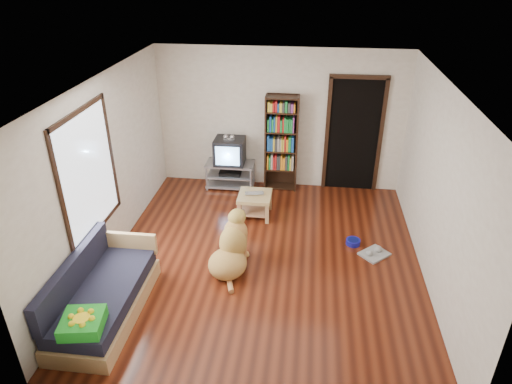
# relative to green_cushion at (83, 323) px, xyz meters

# --- Properties ---
(ground) EXTENTS (5.00, 5.00, 0.00)m
(ground) POSITION_rel_green_cushion_xyz_m (1.75, 2.06, -0.49)
(ground) COLOR #5F2310
(ground) RESTS_ON ground
(ceiling) EXTENTS (5.00, 5.00, 0.00)m
(ceiling) POSITION_rel_green_cushion_xyz_m (1.75, 2.06, 2.11)
(ceiling) COLOR white
(ceiling) RESTS_ON ground
(wall_back) EXTENTS (4.50, 0.00, 4.50)m
(wall_back) POSITION_rel_green_cushion_xyz_m (1.75, 4.56, 0.81)
(wall_back) COLOR silver
(wall_back) RESTS_ON ground
(wall_front) EXTENTS (4.50, 0.00, 4.50)m
(wall_front) POSITION_rel_green_cushion_xyz_m (1.75, -0.44, 0.81)
(wall_front) COLOR silver
(wall_front) RESTS_ON ground
(wall_left) EXTENTS (0.00, 5.00, 5.00)m
(wall_left) POSITION_rel_green_cushion_xyz_m (-0.50, 2.06, 0.81)
(wall_left) COLOR silver
(wall_left) RESTS_ON ground
(wall_right) EXTENTS (0.00, 5.00, 5.00)m
(wall_right) POSITION_rel_green_cushion_xyz_m (4.00, 2.06, 0.81)
(wall_right) COLOR silver
(wall_right) RESTS_ON ground
(green_cushion) EXTENTS (0.50, 0.50, 0.14)m
(green_cushion) POSITION_rel_green_cushion_xyz_m (0.00, 0.00, 0.00)
(green_cushion) COLOR green
(green_cushion) RESTS_ON sofa
(laptop) EXTENTS (0.35, 0.26, 0.02)m
(laptop) POSITION_rel_green_cushion_xyz_m (1.45, 3.27, -0.08)
(laptop) COLOR silver
(laptop) RESTS_ON coffee_table
(dog_bowl) EXTENTS (0.22, 0.22, 0.08)m
(dog_bowl) POSITION_rel_green_cushion_xyz_m (3.07, 2.61, -0.45)
(dog_bowl) COLOR #151694
(dog_bowl) RESTS_ON ground
(grey_rag) EXTENTS (0.51, 0.51, 0.03)m
(grey_rag) POSITION_rel_green_cushion_xyz_m (3.37, 2.36, -0.48)
(grey_rag) COLOR #A0A0A0
(grey_rag) RESTS_ON ground
(window) EXTENTS (0.03, 1.46, 1.70)m
(window) POSITION_rel_green_cushion_xyz_m (-0.48, 1.56, 1.01)
(window) COLOR white
(window) RESTS_ON wall_left
(doorway) EXTENTS (1.03, 0.05, 2.19)m
(doorway) POSITION_rel_green_cushion_xyz_m (3.10, 4.54, 0.63)
(doorway) COLOR black
(doorway) RESTS_ON wall_back
(tv_stand) EXTENTS (0.90, 0.45, 0.50)m
(tv_stand) POSITION_rel_green_cushion_xyz_m (0.85, 4.31, -0.22)
(tv_stand) COLOR #99999E
(tv_stand) RESTS_ON ground
(crt_tv) EXTENTS (0.55, 0.52, 0.58)m
(crt_tv) POSITION_rel_green_cushion_xyz_m (0.85, 4.34, 0.25)
(crt_tv) COLOR black
(crt_tv) RESTS_ON tv_stand
(bookshelf) EXTENTS (0.60, 0.30, 1.80)m
(bookshelf) POSITION_rel_green_cushion_xyz_m (1.80, 4.41, 0.51)
(bookshelf) COLOR black
(bookshelf) RESTS_ON ground
(sofa) EXTENTS (0.80, 1.80, 0.80)m
(sofa) POSITION_rel_green_cushion_xyz_m (-0.12, 0.68, -0.23)
(sofa) COLOR tan
(sofa) RESTS_ON ground
(coffee_table) EXTENTS (0.55, 0.55, 0.40)m
(coffee_table) POSITION_rel_green_cushion_xyz_m (1.45, 3.30, -0.21)
(coffee_table) COLOR tan
(coffee_table) RESTS_ON ground
(dog) EXTENTS (0.65, 1.06, 0.86)m
(dog) POSITION_rel_green_cushion_xyz_m (1.31, 1.80, -0.18)
(dog) COLOR #BB8C48
(dog) RESTS_ON ground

